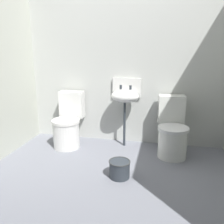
% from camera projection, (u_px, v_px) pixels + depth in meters
% --- Properties ---
extents(ground_plane, '(3.32, 2.77, 0.08)m').
position_uv_depth(ground_plane, '(106.00, 182.00, 2.73)').
color(ground_plane, slate).
extents(wall_back, '(3.32, 0.10, 2.36)m').
position_uv_depth(wall_back, '(126.00, 65.00, 3.57)').
color(wall_back, '#BBBDB7').
rests_on(wall_back, ground).
extents(toilet_left, '(0.42, 0.61, 0.78)m').
position_uv_depth(toilet_left, '(68.00, 125.00, 3.58)').
color(toilet_left, silver).
rests_on(toilet_left, ground).
extents(toilet_right, '(0.45, 0.63, 0.78)m').
position_uv_depth(toilet_right, '(172.00, 132.00, 3.27)').
color(toilet_right, white).
rests_on(toilet_right, ground).
extents(sink, '(0.42, 0.35, 0.99)m').
position_uv_depth(sink, '(125.00, 96.00, 3.48)').
color(sink, '#2F353C').
rests_on(sink, ground).
extents(bucket, '(0.25, 0.25, 0.20)m').
position_uv_depth(bucket, '(120.00, 169.00, 2.73)').
color(bucket, '#2F353C').
rests_on(bucket, ground).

